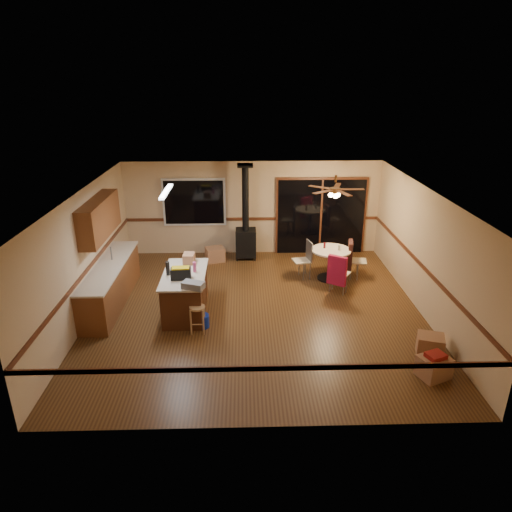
{
  "coord_description": "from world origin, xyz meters",
  "views": [
    {
      "loc": [
        -0.26,
        -8.7,
        4.72
      ],
      "look_at": [
        0.0,
        0.3,
        1.15
      ],
      "focal_mm": 32.0,
      "sensor_mm": 36.0,
      "label": 1
    }
  ],
  "objects_px": {
    "wood_stove": "(246,233)",
    "chair_near": "(338,270)",
    "blue_bucket": "(201,321)",
    "dining_table": "(331,259)",
    "kitchen_island": "(185,293)",
    "toolbox_grey": "(193,285)",
    "box_under_window": "(215,254)",
    "box_corner_a": "(434,367)",
    "chair_right": "(351,255)",
    "bar_stool": "(198,319)",
    "chair_left": "(306,255)",
    "toolbox_black": "(181,274)",
    "box_corner_b": "(430,345)"
  },
  "relations": [
    {
      "from": "dining_table",
      "to": "box_corner_a",
      "type": "xyz_separation_m",
      "value": [
        1.03,
        -4.0,
        -0.35
      ]
    },
    {
      "from": "box_corner_b",
      "to": "chair_left",
      "type": "bearing_deg",
      "value": 117.89
    },
    {
      "from": "chair_near",
      "to": "box_under_window",
      "type": "height_order",
      "value": "chair_near"
    },
    {
      "from": "wood_stove",
      "to": "blue_bucket",
      "type": "height_order",
      "value": "wood_stove"
    },
    {
      "from": "dining_table",
      "to": "chair_near",
      "type": "height_order",
      "value": "chair_near"
    },
    {
      "from": "kitchen_island",
      "to": "toolbox_black",
      "type": "xyz_separation_m",
      "value": [
        -0.03,
        -0.27,
        0.56
      ]
    },
    {
      "from": "kitchen_island",
      "to": "toolbox_black",
      "type": "relative_size",
      "value": 4.18
    },
    {
      "from": "toolbox_grey",
      "to": "chair_left",
      "type": "relative_size",
      "value": 0.81
    },
    {
      "from": "box_under_window",
      "to": "box_corner_a",
      "type": "bearing_deg",
      "value": -53.13
    },
    {
      "from": "toolbox_black",
      "to": "bar_stool",
      "type": "distance_m",
      "value": 0.98
    },
    {
      "from": "chair_right",
      "to": "chair_near",
      "type": "bearing_deg",
      "value": -119.04
    },
    {
      "from": "kitchen_island",
      "to": "toolbox_grey",
      "type": "relative_size",
      "value": 4.01
    },
    {
      "from": "wood_stove",
      "to": "bar_stool",
      "type": "bearing_deg",
      "value": -104.21
    },
    {
      "from": "kitchen_island",
      "to": "toolbox_black",
      "type": "distance_m",
      "value": 0.62
    },
    {
      "from": "wood_stove",
      "to": "toolbox_grey",
      "type": "height_order",
      "value": "wood_stove"
    },
    {
      "from": "dining_table",
      "to": "chair_near",
      "type": "relative_size",
      "value": 1.38
    },
    {
      "from": "wood_stove",
      "to": "box_corner_b",
      "type": "distance_m",
      "value": 5.83
    },
    {
      "from": "chair_left",
      "to": "box_corner_a",
      "type": "distance_m",
      "value": 4.45
    },
    {
      "from": "box_under_window",
      "to": "box_corner_b",
      "type": "height_order",
      "value": "box_under_window"
    },
    {
      "from": "box_under_window",
      "to": "chair_near",
      "type": "bearing_deg",
      "value": -35.92
    },
    {
      "from": "bar_stool",
      "to": "chair_left",
      "type": "relative_size",
      "value": 1.07
    },
    {
      "from": "toolbox_black",
      "to": "dining_table",
      "type": "distance_m",
      "value": 3.91
    },
    {
      "from": "dining_table",
      "to": "box_under_window",
      "type": "xyz_separation_m",
      "value": [
        -2.91,
        1.25,
        -0.34
      ]
    },
    {
      "from": "blue_bucket",
      "to": "toolbox_black",
      "type": "bearing_deg",
      "value": 137.39
    },
    {
      "from": "kitchen_island",
      "to": "dining_table",
      "type": "distance_m",
      "value": 3.74
    },
    {
      "from": "toolbox_grey",
      "to": "dining_table",
      "type": "bearing_deg",
      "value": 36.83
    },
    {
      "from": "kitchen_island",
      "to": "wood_stove",
      "type": "relative_size",
      "value": 0.67
    },
    {
      "from": "kitchen_island",
      "to": "box_corner_a",
      "type": "xyz_separation_m",
      "value": [
        4.4,
        -2.39,
        -0.27
      ]
    },
    {
      "from": "wood_stove",
      "to": "chair_near",
      "type": "relative_size",
      "value": 3.6
    },
    {
      "from": "toolbox_black",
      "to": "chair_right",
      "type": "relative_size",
      "value": 0.57
    },
    {
      "from": "chair_near",
      "to": "box_corner_a",
      "type": "height_order",
      "value": "chair_near"
    },
    {
      "from": "bar_stool",
      "to": "kitchen_island",
      "type": "bearing_deg",
      "value": 111.47
    },
    {
      "from": "kitchen_island",
      "to": "box_corner_a",
      "type": "distance_m",
      "value": 5.02
    },
    {
      "from": "bar_stool",
      "to": "toolbox_grey",
      "type": "bearing_deg",
      "value": 122.33
    },
    {
      "from": "bar_stool",
      "to": "toolbox_black",
      "type": "bearing_deg",
      "value": 122.58
    },
    {
      "from": "chair_left",
      "to": "box_corner_b",
      "type": "height_order",
      "value": "chair_left"
    },
    {
      "from": "kitchen_island",
      "to": "bar_stool",
      "type": "bearing_deg",
      "value": -68.53
    },
    {
      "from": "box_corner_a",
      "to": "box_corner_b",
      "type": "bearing_deg",
      "value": 73.44
    },
    {
      "from": "toolbox_grey",
      "to": "box_under_window",
      "type": "xyz_separation_m",
      "value": [
        0.2,
        3.58,
        -0.77
      ]
    },
    {
      "from": "chair_right",
      "to": "box_corner_a",
      "type": "height_order",
      "value": "chair_right"
    },
    {
      "from": "toolbox_grey",
      "to": "blue_bucket",
      "type": "bearing_deg",
      "value": 36.13
    },
    {
      "from": "blue_bucket",
      "to": "box_under_window",
      "type": "xyz_separation_m",
      "value": [
        0.09,
        3.5,
        0.06
      ]
    },
    {
      "from": "kitchen_island",
      "to": "wood_stove",
      "type": "bearing_deg",
      "value": 66.91
    },
    {
      "from": "dining_table",
      "to": "chair_left",
      "type": "bearing_deg",
      "value": 168.41
    },
    {
      "from": "chair_near",
      "to": "dining_table",
      "type": "bearing_deg",
      "value": 89.97
    },
    {
      "from": "chair_left",
      "to": "wood_stove",
      "type": "bearing_deg",
      "value": 138.17
    },
    {
      "from": "blue_bucket",
      "to": "box_under_window",
      "type": "height_order",
      "value": "box_under_window"
    },
    {
      "from": "blue_bucket",
      "to": "dining_table",
      "type": "xyz_separation_m",
      "value": [
        3.0,
        2.25,
        0.4
      ]
    },
    {
      "from": "blue_bucket",
      "to": "chair_left",
      "type": "distance_m",
      "value": 3.4
    },
    {
      "from": "dining_table",
      "to": "chair_left",
      "type": "distance_m",
      "value": 0.61
    }
  ]
}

